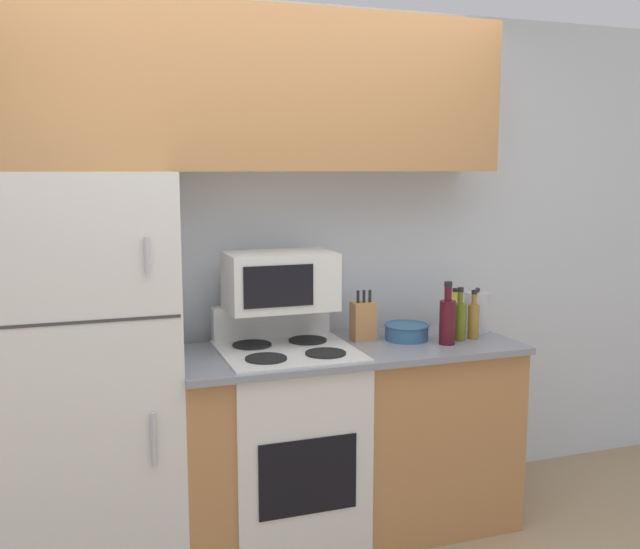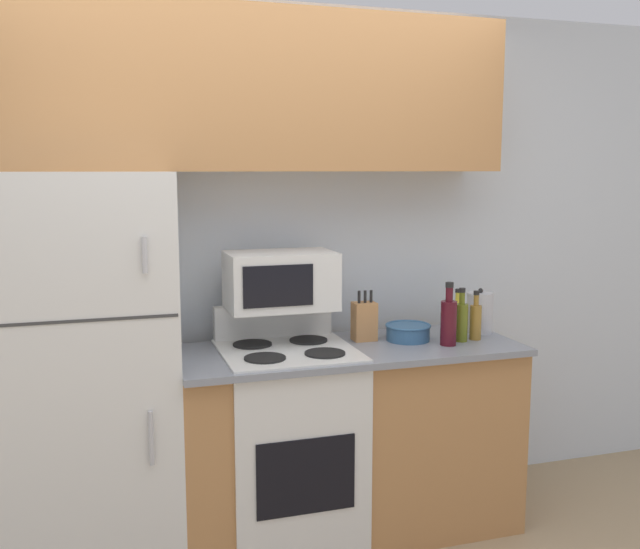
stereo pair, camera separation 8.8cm
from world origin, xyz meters
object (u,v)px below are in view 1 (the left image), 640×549
(refrigerator, at_px, (88,378))
(microwave, at_px, (280,281))
(bottle_olive_oil, at_px, (460,320))
(kettle, at_px, (477,312))
(knife_block, at_px, (363,321))
(bottle_vinegar, at_px, (473,320))
(bottle_wine_red, at_px, (447,320))
(bottle_cooking_spray, at_px, (455,314))
(bowl, at_px, (407,331))
(stove, at_px, (288,444))

(refrigerator, height_order, microwave, refrigerator)
(bottle_olive_oil, bearing_deg, kettle, 37.94)
(refrigerator, height_order, knife_block, refrigerator)
(bottle_olive_oil, height_order, bottle_vinegar, bottle_olive_oil)
(knife_block, height_order, bottle_wine_red, bottle_wine_red)
(knife_block, relative_size, bottle_vinegar, 1.03)
(bottle_olive_oil, distance_m, bottle_cooking_spray, 0.21)
(bowl, xyz_separation_m, bottle_olive_oil, (0.24, -0.10, 0.06))
(microwave, distance_m, bottle_vinegar, 0.97)
(refrigerator, height_order, bottle_olive_oil, refrigerator)
(stove, bearing_deg, knife_block, 13.20)
(bottle_olive_oil, bearing_deg, bowl, 157.99)
(stove, height_order, bottle_olive_oil, bottle_olive_oil)
(bottle_vinegar, bearing_deg, bowl, 165.14)
(knife_block, xyz_separation_m, bottle_wine_red, (0.34, -0.21, 0.02))
(refrigerator, height_order, bottle_vinegar, refrigerator)
(microwave, bearing_deg, refrigerator, -175.80)
(microwave, bearing_deg, stove, -90.81)
(bottle_olive_oil, height_order, bottle_cooking_spray, bottle_olive_oil)
(knife_block, xyz_separation_m, kettle, (0.62, -0.02, 0.01))
(kettle, bearing_deg, microwave, 177.36)
(microwave, relative_size, bottle_olive_oil, 1.92)
(knife_block, height_order, bottle_cooking_spray, knife_block)
(microwave, distance_m, bottle_olive_oil, 0.89)
(bottle_olive_oil, relative_size, bottle_wine_red, 0.87)
(microwave, height_order, kettle, microwave)
(microwave, height_order, bottle_wine_red, microwave)
(bottle_olive_oil, xyz_separation_m, bottle_vinegar, (0.08, 0.01, -0.01))
(microwave, bearing_deg, kettle, -2.64)
(bottle_wine_red, bearing_deg, kettle, 34.66)
(bottle_vinegar, bearing_deg, knife_block, 164.09)
(bottle_wine_red, relative_size, kettle, 1.32)
(bottle_wine_red, height_order, bottle_vinegar, bottle_wine_red)
(refrigerator, bearing_deg, microwave, 4.20)
(refrigerator, bearing_deg, bottle_vinegar, -3.66)
(stove, height_order, bottle_vinegar, bottle_vinegar)
(knife_block, bearing_deg, bottle_wine_red, -31.33)
(microwave, bearing_deg, knife_block, -4.24)
(bottle_olive_oil, height_order, kettle, bottle_olive_oil)
(bowl, xyz_separation_m, bottle_wine_red, (0.14, -0.14, 0.08))
(bottle_wine_red, bearing_deg, bottle_vinegar, 18.71)
(knife_block, bearing_deg, bottle_vinegar, -15.91)
(refrigerator, relative_size, bottle_wine_red, 5.78)
(knife_block, bearing_deg, bottle_olive_oil, -19.96)
(bottle_cooking_spray, height_order, bottle_vinegar, bottle_vinegar)
(bowl, distance_m, bottle_vinegar, 0.33)
(refrigerator, distance_m, bottle_cooking_spray, 1.81)
(bottle_cooking_spray, relative_size, bottle_wine_red, 0.73)
(stove, distance_m, bottle_vinegar, 1.08)
(microwave, distance_m, bottle_wine_red, 0.81)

